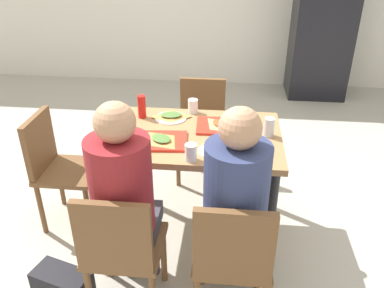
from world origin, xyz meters
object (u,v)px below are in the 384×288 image
object	(u,v)px
pizza_slice_c	(171,115)
drink_fridge	(323,20)
chair_near_left	(121,247)
paper_plate_near_edge	(217,151)
chair_far_side	(202,122)
paper_plate_center	(171,118)
plastic_cup_b	(191,152)
tray_red_far	(224,126)
chair_near_right	(233,256)
soda_can	(269,127)
main_table	(192,148)
foil_bundle	(117,124)
person_in_red	(124,192)
tray_red_near	(157,141)
pizza_slice_b	(221,124)
chair_left_end	(56,163)
person_in_brown_jacket	(235,199)
pizza_slice_a	(161,139)
condiment_bottle	(142,107)
plastic_cup_a	(193,106)
pizza_slice_d	(221,148)

from	to	relation	value
pizza_slice_c	drink_fridge	bearing A→B (deg)	60.55
chair_near_left	paper_plate_near_edge	distance (m)	0.78
chair_far_side	paper_plate_center	bearing A→B (deg)	-107.03
plastic_cup_b	tray_red_far	bearing A→B (deg)	69.11
chair_near_right	soda_can	distance (m)	0.89
main_table	chair_far_side	xyz separation A→B (m)	(0.00, 0.78, -0.17)
main_table	foil_bundle	distance (m)	0.51
plastic_cup_b	drink_fridge	world-z (taller)	drink_fridge
pizza_slice_c	person_in_red	bearing A→B (deg)	-97.59
tray_red_near	pizza_slice_b	size ratio (longest dim) A/B	1.50
soda_can	chair_left_end	bearing A→B (deg)	-179.22
tray_red_near	paper_plate_near_edge	distance (m)	0.38
chair_near_left	tray_red_near	xyz separation A→B (m)	(0.09, 0.64, 0.29)
person_in_brown_jacket	tray_red_far	world-z (taller)	person_in_brown_jacket
person_in_brown_jacket	pizza_slice_c	xyz separation A→B (m)	(-0.46, 0.87, 0.05)
main_table	pizza_slice_a	xyz separation A→B (m)	(-0.18, -0.14, 0.13)
chair_near_right	condiment_bottle	distance (m)	1.24
person_in_red	pizza_slice_a	size ratio (longest dim) A/B	5.03
chair_near_left	foil_bundle	xyz separation A→B (m)	(-0.20, 0.76, 0.33)
main_table	person_in_brown_jacket	distance (m)	0.70
person_in_red	tray_red_near	world-z (taller)	person_in_red
chair_near_right	foil_bundle	size ratio (longest dim) A/B	8.36
chair_left_end	paper_plate_near_edge	bearing A→B (deg)	-10.79
chair_near_right	pizza_slice_b	world-z (taller)	chair_near_right
condiment_bottle	paper_plate_center	bearing A→B (deg)	0.00
tray_red_far	pizza_slice_c	size ratio (longest dim) A/B	1.56
soda_can	paper_plate_near_edge	bearing A→B (deg)	-143.30
tray_red_far	soda_can	xyz separation A→B (m)	(0.29, -0.10, 0.05)
person_in_red	pizza_slice_a	world-z (taller)	person_in_red
chair_far_side	paper_plate_center	distance (m)	0.65
pizza_slice_b	plastic_cup_b	size ratio (longest dim) A/B	2.41
plastic_cup_a	paper_plate_center	bearing A→B (deg)	-140.65
paper_plate_near_edge	plastic_cup_b	xyz separation A→B (m)	(-0.14, -0.12, 0.05)
pizza_slice_c	tray_red_far	bearing A→B (deg)	-16.97
pizza_slice_a	plastic_cup_b	size ratio (longest dim) A/B	2.48
main_table	chair_near_right	size ratio (longest dim) A/B	1.37
pizza_slice_d	condiment_bottle	xyz separation A→B (m)	(-0.57, 0.42, 0.06)
pizza_slice_d	drink_fridge	world-z (taller)	drink_fridge
person_in_brown_jacket	condiment_bottle	xyz separation A→B (m)	(-0.66, 0.85, 0.11)
paper_plate_center	pizza_slice_b	bearing A→B (deg)	-17.11
pizza_slice_b	drink_fridge	world-z (taller)	drink_fridge
chair_near_left	condiment_bottle	xyz separation A→B (m)	(-0.09, 0.99, 0.36)
tray_red_far	plastic_cup_b	world-z (taller)	plastic_cup_b
tray_red_far	soda_can	bearing A→B (deg)	-18.86
person_in_red	main_table	bearing A→B (deg)	65.76
tray_red_near	pizza_slice_d	distance (m)	0.40
chair_far_side	person_in_brown_jacket	xyz separation A→B (m)	(0.29, -1.41, 0.25)
pizza_slice_c	pizza_slice_d	distance (m)	0.57
paper_plate_near_edge	pizza_slice_c	xyz separation A→B (m)	(-0.34, 0.45, 0.01)
chair_near_right	tray_red_far	distance (m)	0.94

